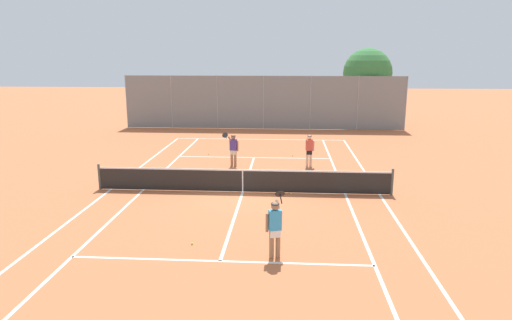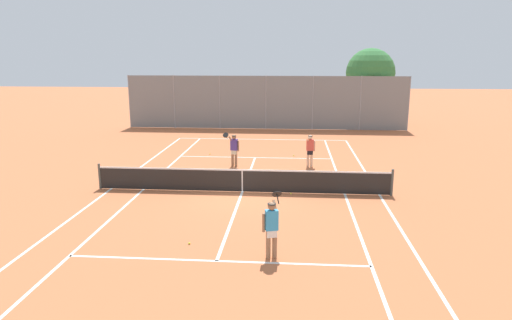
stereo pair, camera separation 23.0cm
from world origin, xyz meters
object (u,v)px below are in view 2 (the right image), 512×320
Objects in this scene: player_far_left at (234,148)px; loose_tennis_ball_2 at (218,178)px; player_far_right at (310,149)px; loose_tennis_ball_3 at (291,194)px; loose_tennis_ball_4 at (210,154)px; tree_behind_left at (369,75)px; tennis_net at (242,180)px; loose_tennis_ball_0 at (294,156)px; player_near_side at (272,226)px; loose_tennis_ball_1 at (189,243)px.

loose_tennis_ball_2 is (-0.42, -2.35, -0.89)m from player_far_left.
player_far_right is 24.24× the size of loose_tennis_ball_3.
loose_tennis_ball_4 is (-4.57, 7.18, 0.00)m from loose_tennis_ball_3.
loose_tennis_ball_2 is 0.01× the size of tree_behind_left.
loose_tennis_ball_0 is (2.10, 6.91, -0.48)m from tennis_net.
loose_tennis_ball_0 is 4.70m from loose_tennis_ball_4.
loose_tennis_ball_4 is at bearing 110.28° from tennis_net.
tennis_net is at bearing -69.72° from loose_tennis_ball_4.
tree_behind_left reaches higher than player_far_right.
player_near_side reaches higher than tennis_net.
loose_tennis_ball_0 is at bearing 55.29° from loose_tennis_ball_2.
loose_tennis_ball_4 is at bearing 122.48° from loose_tennis_ball_3.
player_near_side is at bearing -16.02° from loose_tennis_ball_1.
tree_behind_left is at bearing 61.04° from loose_tennis_ball_2.
player_far_left reaches higher than tennis_net.
player_near_side is at bearing -76.42° from tennis_net.
tree_behind_left is at bearing 72.61° from loose_tennis_ball_3.
tennis_net is 181.82× the size of loose_tennis_ball_0.
loose_tennis_ball_4 is at bearing 107.23° from player_near_side.
player_near_side is 5.99m from loose_tennis_ball_3.
loose_tennis_ball_2 is (-0.32, 7.36, 0.00)m from loose_tennis_ball_1.
loose_tennis_ball_0 is at bearing 40.68° from player_far_left.
tennis_net is 181.82× the size of loose_tennis_ball_2.
tennis_net is at bearing -56.89° from loose_tennis_ball_2.
loose_tennis_ball_1 is 0.01× the size of tree_behind_left.
tennis_net is 6.76× the size of player_near_side.
player_near_side is at bearing -94.98° from loose_tennis_ball_3.
player_near_side is 26.88× the size of loose_tennis_ball_1.
player_far_left is 9.74m from loose_tennis_ball_1.
player_far_right is 24.24× the size of loose_tennis_ball_4.
player_far_right is 6.06m from loose_tennis_ball_4.
loose_tennis_ball_1 is at bearing -111.28° from player_far_right.
tennis_net is at bearing 175.22° from loose_tennis_ball_3.
loose_tennis_ball_3 is at bearing -91.00° from loose_tennis_ball_0.
loose_tennis_ball_0 is 5.98m from loose_tennis_ball_2.
loose_tennis_ball_2 is at bearing 146.62° from loose_tennis_ball_3.
loose_tennis_ball_2 is at bearing -118.96° from tree_behind_left.
player_far_left is at bearing 102.72° from player_near_side.
tennis_net is 181.82× the size of loose_tennis_ball_3.
player_near_side reaches higher than loose_tennis_ball_0.
player_far_right is at bearing 79.18° from loose_tennis_ball_3.
loose_tennis_ball_1 and loose_tennis_ball_4 have the same top height.
player_far_right is at bearing -71.52° from loose_tennis_ball_0.
tree_behind_left is (9.11, 16.47, 3.94)m from loose_tennis_ball_2.
loose_tennis_ball_1 is (-3.09, -12.27, 0.00)m from loose_tennis_ball_0.
loose_tennis_ball_3 is 8.51m from loose_tennis_ball_4.
tree_behind_left reaches higher than tennis_net.
player_far_right is at bearing -109.53° from tree_behind_left.
player_far_left reaches higher than player_far_right.
tree_behind_left is at bearing 69.74° from loose_tennis_ball_1.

